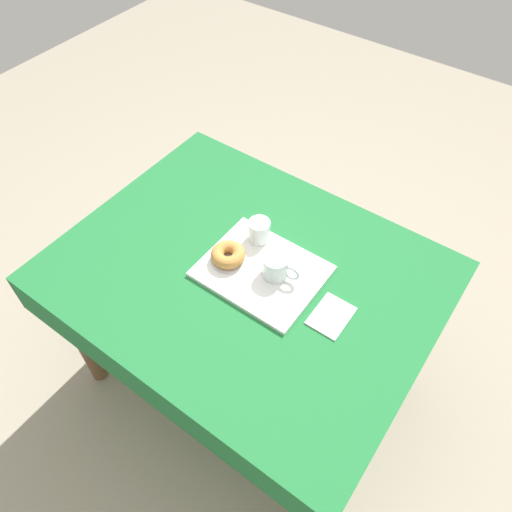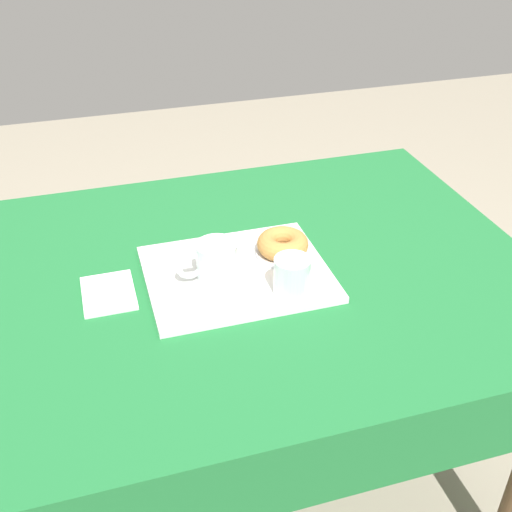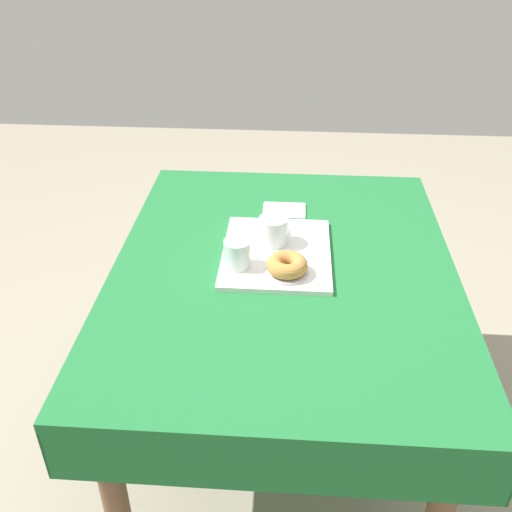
% 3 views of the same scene
% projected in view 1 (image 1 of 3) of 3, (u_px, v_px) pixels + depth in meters
% --- Properties ---
extents(ground_plane, '(6.00, 6.00, 0.00)m').
position_uv_depth(ground_plane, '(249.00, 371.00, 2.17)').
color(ground_plane, gray).
extents(dining_table, '(1.23, 0.97, 0.73)m').
position_uv_depth(dining_table, '(246.00, 289.00, 1.69)').
color(dining_table, '#1E6B33').
rests_on(dining_table, ground).
extents(serving_tray, '(0.38, 0.31, 0.01)m').
position_uv_depth(serving_tray, '(262.00, 271.00, 1.60)').
color(serving_tray, white).
rests_on(serving_tray, dining_table).
extents(tea_mug_left, '(0.13, 0.09, 0.08)m').
position_uv_depth(tea_mug_left, '(276.00, 267.00, 1.55)').
color(tea_mug_left, silver).
rests_on(tea_mug_left, serving_tray).
extents(water_glass_near, '(0.07, 0.07, 0.08)m').
position_uv_depth(water_glass_near, '(259.00, 231.00, 1.65)').
color(water_glass_near, silver).
rests_on(water_glass_near, serving_tray).
extents(donut_plate_left, '(0.12, 0.12, 0.01)m').
position_uv_depth(donut_plate_left, '(228.00, 259.00, 1.62)').
color(donut_plate_left, silver).
rests_on(donut_plate_left, serving_tray).
extents(sugar_donut_left, '(0.11, 0.11, 0.04)m').
position_uv_depth(sugar_donut_left, '(228.00, 255.00, 1.60)').
color(sugar_donut_left, '#BC7F3D').
rests_on(sugar_donut_left, donut_plate_left).
extents(paper_napkin, '(0.11, 0.14, 0.01)m').
position_uv_depth(paper_napkin, '(331.00, 316.00, 1.50)').
color(paper_napkin, white).
rests_on(paper_napkin, dining_table).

